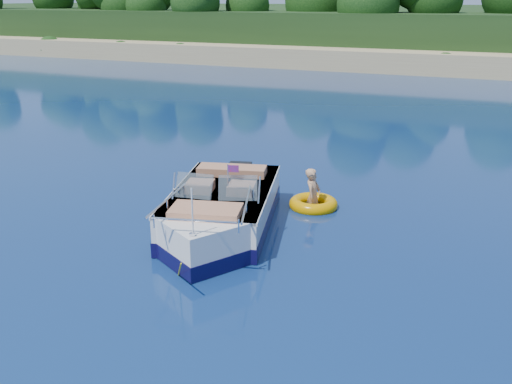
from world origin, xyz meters
TOP-DOWN VIEW (x-y plane):
  - ground at (0.00, 0.00)m, footprint 160.00×160.00m
  - shoreline at (0.00, 63.77)m, footprint 170.00×59.00m
  - motorboat at (-2.28, 3.89)m, footprint 3.25×6.18m
  - tow_tube at (-0.76, 6.28)m, footprint 1.40×1.40m
  - boy at (-0.77, 6.27)m, footprint 0.38×0.83m

SIDE VIEW (x-z plane):
  - ground at x=0.00m, z-range 0.00..0.00m
  - boy at x=-0.77m, z-range -0.82..0.82m
  - tow_tube at x=-0.76m, z-range -0.08..0.26m
  - motorboat at x=-2.28m, z-range -0.64..1.46m
  - shoreline at x=0.00m, z-range -2.02..3.98m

